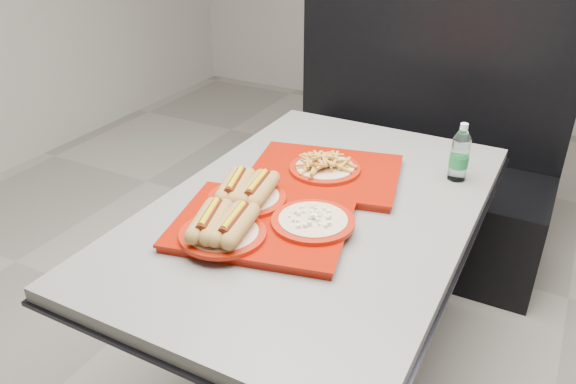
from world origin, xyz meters
The scene contains 6 objects.
ground centered at (0.00, 0.00, 0.00)m, with size 6.00×6.00×0.00m, color gray.
diner_table centered at (0.00, 0.00, 0.58)m, with size 0.92×1.42×0.75m.
booth_bench centered at (0.00, 1.09, 0.40)m, with size 1.30×0.57×1.35m.
tray_near centered at (-0.10, -0.20, 0.79)m, with size 0.55×0.48×0.11m.
tray_far centered at (-0.05, 0.18, 0.78)m, with size 0.55×0.48×0.10m.
water_bottle centered at (0.34, 0.37, 0.83)m, with size 0.06×0.06×0.20m.
Camera 1 is at (0.62, -1.35, 1.60)m, focal length 35.00 mm.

